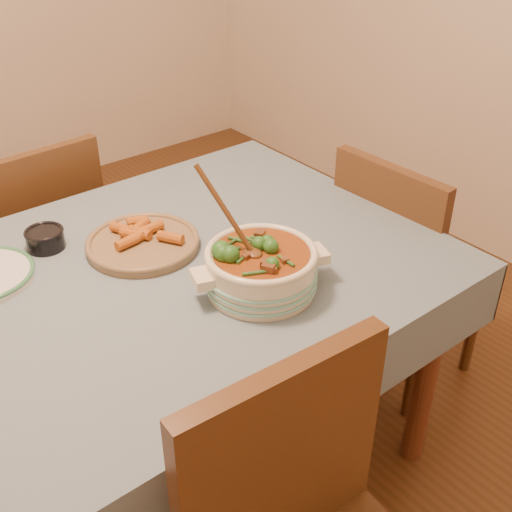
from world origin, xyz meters
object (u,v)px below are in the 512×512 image
at_px(stew_casserole, 261,266).
at_px(fried_plate, 143,241).
at_px(dining_table, 128,316).
at_px(chair_right, 400,263).
at_px(condiment_bowl, 45,238).
at_px(chair_far, 43,241).

relative_size(stew_casserole, fried_plate, 1.13).
xyz_separation_m(dining_table, chair_right, (0.95, -0.12, -0.16)).
bearing_deg(chair_right, stew_casserole, 95.91).
distance_m(fried_plate, chair_right, 0.89).
bearing_deg(fried_plate, stew_casserole, -69.83).
height_order(condiment_bowl, chair_right, chair_right).
xyz_separation_m(stew_casserole, chair_right, (0.68, 0.10, -0.32)).
xyz_separation_m(stew_casserole, chair_far, (-0.19, 1.00, -0.33)).
xyz_separation_m(condiment_bowl, chair_right, (1.02, -0.42, -0.28)).
relative_size(condiment_bowl, fried_plate, 0.37).
distance_m(dining_table, condiment_bowl, 0.33).
bearing_deg(chair_far, fried_plate, 92.24).
distance_m(stew_casserole, chair_far, 1.07).
bearing_deg(fried_plate, chair_right, -17.22).
bearing_deg(stew_casserole, chair_far, 100.71).
xyz_separation_m(stew_casserole, fried_plate, (-0.13, 0.35, -0.05)).
height_order(stew_casserole, fried_plate, stew_casserole).
distance_m(condiment_bowl, fried_plate, 0.26).
height_order(fried_plate, chair_far, chair_far).
bearing_deg(stew_casserole, fried_plate, 110.17).
bearing_deg(dining_table, fried_plate, 44.77).
distance_m(condiment_bowl, chair_far, 0.58).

